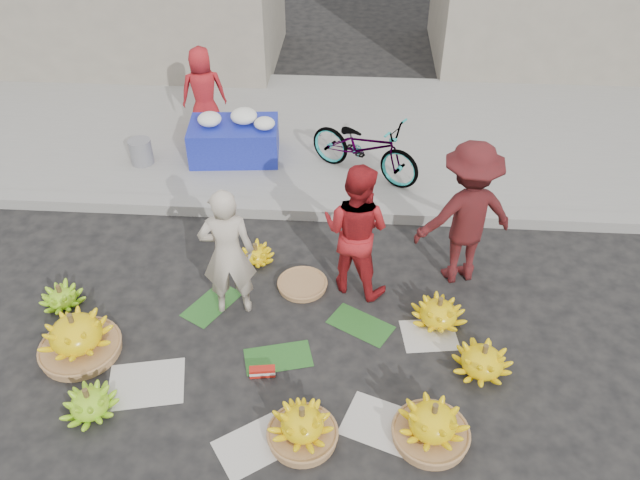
# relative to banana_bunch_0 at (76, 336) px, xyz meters

# --- Properties ---
(ground) EXTENTS (80.00, 80.00, 0.00)m
(ground) POSITION_rel_banana_bunch_0_xyz_m (2.05, 0.25, -0.23)
(ground) COLOR black
(ground) RESTS_ON ground
(curb) EXTENTS (40.00, 0.25, 0.15)m
(curb) POSITION_rel_banana_bunch_0_xyz_m (2.05, 2.45, -0.15)
(curb) COLOR gray
(curb) RESTS_ON ground
(sidewalk) EXTENTS (40.00, 4.00, 0.12)m
(sidewalk) POSITION_rel_banana_bunch_0_xyz_m (2.05, 4.55, -0.17)
(sidewalk) COLOR gray
(sidewalk) RESTS_ON ground
(newspaper_scatter) EXTENTS (3.20, 1.80, 0.00)m
(newspaper_scatter) POSITION_rel_banana_bunch_0_xyz_m (2.05, -0.55, -0.23)
(newspaper_scatter) COLOR beige
(newspaper_scatter) RESTS_ON ground
(banana_leaves) EXTENTS (2.00, 1.00, 0.00)m
(banana_leaves) POSITION_rel_banana_bunch_0_xyz_m (1.95, 0.45, -0.22)
(banana_leaves) COLOR #1D521B
(banana_leaves) RESTS_ON ground
(banana_bunch_0) EXTENTS (0.81, 0.81, 0.52)m
(banana_bunch_0) POSITION_rel_banana_bunch_0_xyz_m (0.00, 0.00, 0.00)
(banana_bunch_0) COLOR olive
(banana_bunch_0) RESTS_ON ground
(banana_bunch_1) EXTENTS (0.59, 0.59, 0.31)m
(banana_bunch_1) POSITION_rel_banana_bunch_0_xyz_m (0.36, -0.69, -0.10)
(banana_bunch_1) COLOR #6FBE1B
(banana_bunch_1) RESTS_ON ground
(banana_bunch_2) EXTENTS (0.59, 0.59, 0.42)m
(banana_bunch_2) POSITION_rel_banana_bunch_0_xyz_m (2.27, -0.84, -0.05)
(banana_bunch_2) COLOR olive
(banana_bunch_2) RESTS_ON ground
(banana_bunch_3) EXTENTS (0.65, 0.65, 0.45)m
(banana_bunch_3) POSITION_rel_banana_bunch_0_xyz_m (3.37, -0.76, -0.04)
(banana_bunch_3) COLOR olive
(banana_bunch_3) RESTS_ON ground
(banana_bunch_4) EXTENTS (0.59, 0.59, 0.35)m
(banana_bunch_4) POSITION_rel_banana_bunch_0_xyz_m (3.91, 0.01, -0.07)
(banana_bunch_4) COLOR yellow
(banana_bunch_4) RESTS_ON ground
(banana_bunch_5) EXTENTS (0.67, 0.67, 0.34)m
(banana_bunch_5) POSITION_rel_banana_bunch_0_xyz_m (3.55, 0.64, -0.08)
(banana_bunch_5) COLOR yellow
(banana_bunch_5) RESTS_ON ground
(banana_bunch_6) EXTENTS (0.53, 0.53, 0.27)m
(banana_bunch_6) POSITION_rel_banana_bunch_0_xyz_m (-0.43, 0.64, -0.12)
(banana_bunch_6) COLOR #6FBE1B
(banana_bunch_6) RESTS_ON ground
(banana_bunch_7) EXTENTS (0.46, 0.46, 0.26)m
(banana_bunch_7) POSITION_rel_banana_bunch_0_xyz_m (1.52, 1.50, -0.12)
(banana_bunch_7) COLOR yellow
(banana_bunch_7) RESTS_ON ground
(basket_spare) EXTENTS (0.58, 0.58, 0.06)m
(basket_spare) POSITION_rel_banana_bunch_0_xyz_m (2.10, 1.09, -0.20)
(basket_spare) COLOR olive
(basket_spare) RESTS_ON ground
(incense_stack) EXTENTS (0.25, 0.11, 0.10)m
(incense_stack) POSITION_rel_banana_bunch_0_xyz_m (1.83, -0.18, -0.17)
(incense_stack) COLOR #B61D13
(incense_stack) RESTS_ON ground
(vendor_cream) EXTENTS (0.60, 0.45, 1.50)m
(vendor_cream) POSITION_rel_banana_bunch_0_xyz_m (1.40, 0.72, 0.52)
(vendor_cream) COLOR #C1B4A2
(vendor_cream) RESTS_ON ground
(vendor_red) EXTENTS (0.92, 0.83, 1.54)m
(vendor_red) POSITION_rel_banana_bunch_0_xyz_m (2.66, 1.16, 0.54)
(vendor_red) COLOR red
(vendor_red) RESTS_ON ground
(man_striped) EXTENTS (1.22, 0.92, 1.68)m
(man_striped) POSITION_rel_banana_bunch_0_xyz_m (3.82, 1.42, 0.61)
(man_striped) COLOR maroon
(man_striped) RESTS_ON ground
(flower_table) EXTENTS (1.29, 0.87, 0.71)m
(flower_table) POSITION_rel_banana_bunch_0_xyz_m (0.93, 3.65, 0.18)
(flower_table) COLOR #18219D
(flower_table) RESTS_ON sidewalk
(grey_bucket) EXTENTS (0.31, 0.31, 0.35)m
(grey_bucket) POSITION_rel_banana_bunch_0_xyz_m (-0.36, 3.40, 0.07)
(grey_bucket) COLOR slate
(grey_bucket) RESTS_ON sidewalk
(flower_vendor) EXTENTS (0.74, 0.58, 1.33)m
(flower_vendor) POSITION_rel_banana_bunch_0_xyz_m (0.38, 4.32, 0.56)
(flower_vendor) COLOR red
(flower_vendor) RESTS_ON sidewalk
(bicycle) EXTENTS (1.31, 1.70, 0.86)m
(bicycle) POSITION_rel_banana_bunch_0_xyz_m (2.74, 3.30, 0.32)
(bicycle) COLOR gray
(bicycle) RESTS_ON sidewalk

